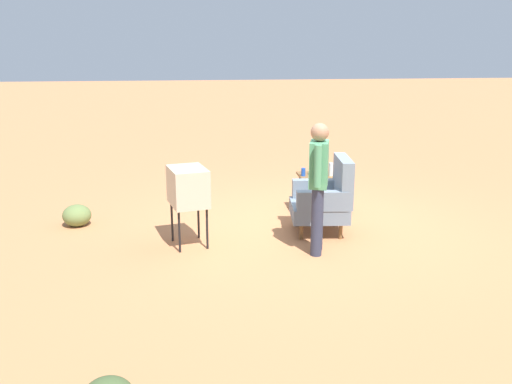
% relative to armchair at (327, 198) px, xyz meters
% --- Properties ---
extents(ground_plane, '(60.00, 60.00, 0.00)m').
position_rel_armchair_xyz_m(ground_plane, '(-0.28, -0.22, -0.50)').
color(ground_plane, '#C17A4C').
extents(armchair, '(0.84, 0.84, 1.06)m').
position_rel_armchair_xyz_m(armchair, '(0.00, 0.00, 0.00)').
color(armchair, brown).
rests_on(armchair, ground).
extents(side_table, '(0.56, 0.56, 0.60)m').
position_rel_armchair_xyz_m(side_table, '(-0.93, 0.07, 0.01)').
color(side_table, black).
rests_on(side_table, ground).
extents(tv_on_stand, '(0.69, 0.57, 1.03)m').
position_rel_armchair_xyz_m(tv_on_stand, '(0.28, -1.88, 0.28)').
color(tv_on_stand, black).
rests_on(tv_on_stand, ground).
extents(person_standing, '(0.55, 0.31, 1.64)m').
position_rel_armchair_xyz_m(person_standing, '(0.74, -0.29, 0.44)').
color(person_standing, '#2D3347').
rests_on(person_standing, ground).
extents(bottle_short_clear, '(0.06, 0.06, 0.20)m').
position_rel_armchair_xyz_m(bottle_short_clear, '(-0.87, 0.26, 0.20)').
color(bottle_short_clear, silver).
rests_on(bottle_short_clear, side_table).
extents(bottle_tall_amber, '(0.07, 0.07, 0.30)m').
position_rel_armchair_xyz_m(bottle_tall_amber, '(-0.86, 0.02, 0.25)').
color(bottle_tall_amber, brown).
rests_on(bottle_tall_amber, side_table).
extents(bottle_wine_green, '(0.07, 0.07, 0.32)m').
position_rel_armchair_xyz_m(bottle_wine_green, '(-1.03, 0.17, 0.26)').
color(bottle_wine_green, '#1E5623').
rests_on(bottle_wine_green, side_table).
extents(soda_can_blue, '(0.07, 0.07, 0.12)m').
position_rel_armchair_xyz_m(soda_can_blue, '(-0.90, -0.15, 0.16)').
color(soda_can_blue, blue).
rests_on(soda_can_blue, side_table).
extents(flower_vase, '(0.15, 0.10, 0.27)m').
position_rel_armchair_xyz_m(flower_vase, '(-0.74, 0.11, 0.25)').
color(flower_vase, silver).
rests_on(flower_vase, side_table).
extents(shrub_mid, '(0.41, 0.41, 0.31)m').
position_rel_armchair_xyz_m(shrub_mid, '(-0.69, -3.49, -0.34)').
color(shrub_mid, olive).
rests_on(shrub_mid, ground).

